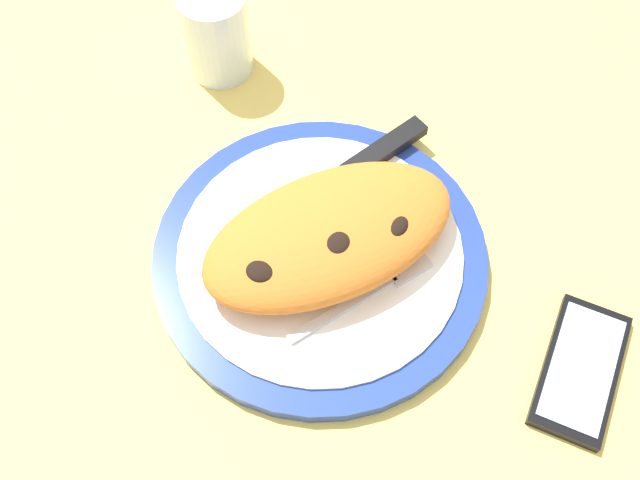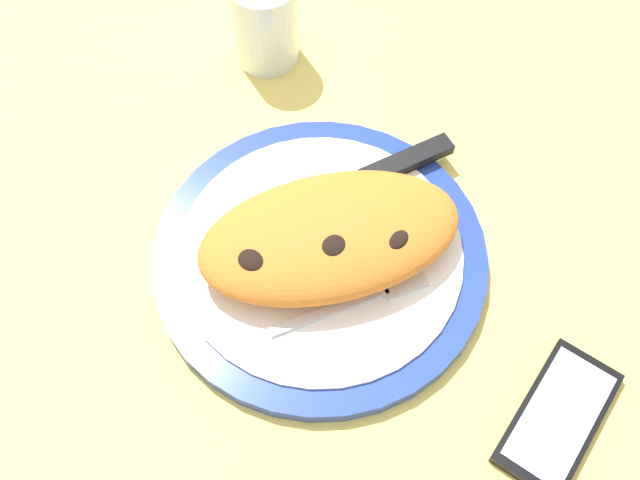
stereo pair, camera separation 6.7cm
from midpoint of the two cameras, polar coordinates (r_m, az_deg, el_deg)
ground_plane at (r=71.58cm, az=2.67°, el=-2.38°), size 150.00×150.00×3.00cm
plate at (r=69.49cm, az=2.75°, el=-1.46°), size 31.24×31.24×1.83cm
calzone at (r=66.44cm, az=3.65°, el=-0.12°), size 25.43×15.85×5.05cm
fork at (r=66.52cm, az=6.14°, el=-4.68°), size 15.21×5.30×0.40cm
knife at (r=73.30cm, az=7.36°, el=4.94°), size 21.65×9.30×1.20cm
smartphone at (r=67.89cm, az=20.60°, el=-12.88°), size 13.19×13.55×1.16cm
water_glass at (r=82.98cm, az=-1.83°, el=15.90°), size 7.08×7.08×9.85cm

